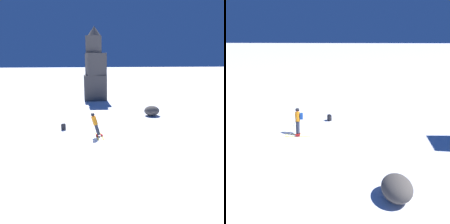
% 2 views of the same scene
% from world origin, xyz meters
% --- Properties ---
extents(ground_plane, '(300.00, 300.00, 0.00)m').
position_xyz_m(ground_plane, '(0.00, 0.00, 0.00)').
color(ground_plane, white).
extents(skier, '(1.32, 1.78, 1.85)m').
position_xyz_m(skier, '(0.13, 0.00, 1.02)').
color(skier, yellow).
rests_on(skier, ground).
extents(rock_pillar, '(3.08, 2.70, 9.86)m').
position_xyz_m(rock_pillar, '(1.18, 15.27, 4.13)').
color(rock_pillar, '#4C4742').
rests_on(rock_pillar, ground).
extents(spare_backpack, '(0.37, 0.36, 0.50)m').
position_xyz_m(spare_backpack, '(-2.33, 1.94, 0.24)').
color(spare_backpack, black).
rests_on(spare_backpack, ground).
extents(exposed_boulder_0, '(1.53, 1.30, 0.99)m').
position_xyz_m(exposed_boulder_0, '(6.20, 5.40, 0.50)').
color(exposed_boulder_0, '#4C4742').
rests_on(exposed_boulder_0, ground).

